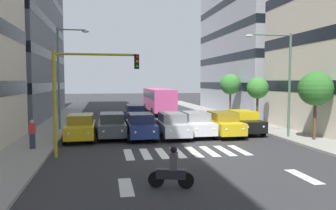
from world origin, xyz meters
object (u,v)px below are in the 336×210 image
motorcycle_with_rider (172,171)px  street_lamp_left (282,73)px  street_tree_2 (230,84)px  traffic_light_gantry (80,85)px  pedestrian_waiting (32,134)px  car_1 (223,124)px  street_tree_1 (258,88)px  car_3 (172,125)px  car_row2_0 (135,114)px  car_0 (243,122)px  bus_behind_traffic (158,98)px  car_2 (196,124)px  street_lamp_right (63,69)px  car_5 (112,125)px  car_6 (81,127)px  car_4 (141,126)px  street_tree_0 (316,89)px

motorcycle_with_rider → street_lamp_left: (-9.31, -8.84, 3.82)m
motorcycle_with_rider → street_tree_2: size_ratio=0.36×
traffic_light_gantry → pedestrian_waiting: 4.30m
car_1 → motorcycle_with_rider: (5.90, 10.76, -0.24)m
street_tree_1 → pedestrian_waiting: bearing=23.2°
car_3 → pedestrian_waiting: bearing=18.8°
car_row2_0 → car_0: bearing=135.7°
bus_behind_traffic → street_tree_1: street_tree_1 is taller
bus_behind_traffic → car_2: bearing=90.0°
car_3 → street_lamp_left: (-7.13, 1.87, 3.58)m
street_lamp_right → pedestrian_waiting: 8.47m
car_5 → street_lamp_right: street_lamp_right is taller
bus_behind_traffic → street_tree_2: 9.36m
car_2 → car_6: size_ratio=1.00×
car_4 → street_lamp_right: street_lamp_right is taller
car_2 → bus_behind_traffic: 17.04m
car_2 → pedestrian_waiting: 10.91m
street_tree_2 → street_lamp_right: bearing=22.0°
car_4 → street_tree_2: 15.69m
car_3 → traffic_light_gantry: 8.06m
car_4 → car_row2_0: 8.08m
street_lamp_left → pedestrian_waiting: size_ratio=4.27×
car_0 → motorcycle_with_rider: 13.95m
motorcycle_with_rider → street_lamp_left: size_ratio=0.24×
car_row2_0 → street_tree_0: bearing=132.8°
car_1 → motorcycle_with_rider: bearing=61.3°
car_1 → street_tree_1: street_tree_1 is taller
car_6 → bus_behind_traffic: bearing=-114.8°
car_5 → car_row2_0: same height
car_3 → street_tree_2: bearing=-127.5°
car_6 → bus_behind_traffic: bus_behind_traffic is taller
car_0 → bus_behind_traffic: bus_behind_traffic is taller
car_4 → street_tree_0: 11.66m
car_5 → street_tree_1: street_tree_1 is taller
car_1 → street_lamp_left: (-3.41, 1.92, 3.58)m
car_1 → car_6: (9.88, -0.12, 0.00)m
street_tree_2 → street_tree_1: bearing=88.7°
car_0 → car_3: 5.64m
car_5 → street_lamp_right: 6.64m
car_3 → street_tree_0: size_ratio=1.01×
car_5 → bus_behind_traffic: bus_behind_traffic is taller
car_5 → street_tree_0: 13.65m
car_0 → car_row2_0: size_ratio=1.00×
motorcycle_with_rider → street_lamp_right: size_ratio=0.21×
pedestrian_waiting → traffic_light_gantry: bearing=145.7°
car_2 → street_tree_1: street_tree_1 is taller
street_lamp_left → street_tree_0: bearing=138.9°
car_3 → street_tree_1: street_tree_1 is taller
car_2 → street_tree_2: street_tree_2 is taller
bus_behind_traffic → street_tree_0: size_ratio=2.40×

